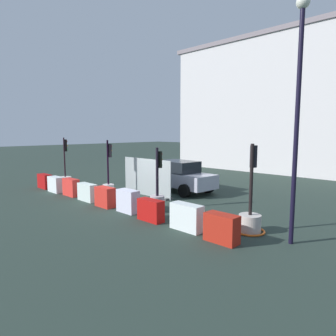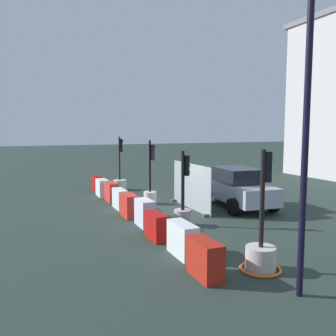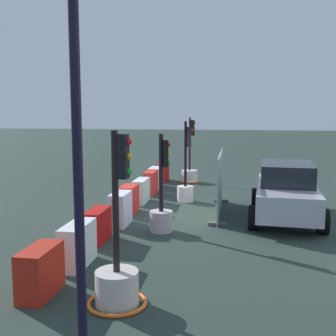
# 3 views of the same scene
# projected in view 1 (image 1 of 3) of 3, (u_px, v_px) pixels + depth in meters

# --- Properties ---
(ground_plane) EXTENTS (120.00, 120.00, 0.00)m
(ground_plane) POSITION_uv_depth(u_px,v_px,m) (127.00, 202.00, 13.90)
(ground_plane) COLOR #28372F
(traffic_light_0) EXTENTS (0.87, 0.87, 2.89)m
(traffic_light_0) POSITION_uv_depth(u_px,v_px,m) (65.00, 178.00, 18.01)
(traffic_light_0) COLOR silver
(traffic_light_0) RESTS_ON ground_plane
(traffic_light_1) EXTENTS (0.58, 0.58, 2.82)m
(traffic_light_1) POSITION_uv_depth(u_px,v_px,m) (109.00, 184.00, 15.39)
(traffic_light_1) COLOR silver
(traffic_light_1) RESTS_ON ground_plane
(traffic_light_2) EXTENTS (0.61, 0.61, 2.59)m
(traffic_light_2) POSITION_uv_depth(u_px,v_px,m) (157.00, 196.00, 12.61)
(traffic_light_2) COLOR #B6A8AD
(traffic_light_2) RESTS_ON ground_plane
(traffic_light_3) EXTENTS (0.99, 0.99, 2.87)m
(traffic_light_3) POSITION_uv_depth(u_px,v_px,m) (250.00, 218.00, 9.67)
(traffic_light_3) COLOR beige
(traffic_light_3) RESTS_ON ground_plane
(construction_barrier_0) EXTENTS (1.05, 0.43, 0.81)m
(construction_barrier_0) POSITION_uv_depth(u_px,v_px,m) (45.00, 181.00, 17.16)
(construction_barrier_0) COLOR #B10F10
(construction_barrier_0) RESTS_ON ground_plane
(construction_barrier_1) EXTENTS (1.06, 0.47, 0.83)m
(construction_barrier_1) POSITION_uv_depth(u_px,v_px,m) (56.00, 184.00, 16.09)
(construction_barrier_1) COLOR white
(construction_barrier_1) RESTS_ON ground_plane
(construction_barrier_2) EXTENTS (1.07, 0.39, 0.88)m
(construction_barrier_2) POSITION_uv_depth(u_px,v_px,m) (71.00, 187.00, 15.14)
(construction_barrier_2) COLOR red
(construction_barrier_2) RESTS_ON ground_plane
(construction_barrier_3) EXTENTS (1.15, 0.40, 0.82)m
(construction_barrier_3) POSITION_uv_depth(u_px,v_px,m) (87.00, 192.00, 14.03)
(construction_barrier_3) COLOR silver
(construction_barrier_3) RESTS_ON ground_plane
(construction_barrier_4) EXTENTS (0.97, 0.46, 0.86)m
(construction_barrier_4) POSITION_uv_depth(u_px,v_px,m) (105.00, 197.00, 12.93)
(construction_barrier_4) COLOR red
(construction_barrier_4) RESTS_ON ground_plane
(construction_barrier_5) EXTENTS (0.99, 0.45, 0.92)m
(construction_barrier_5) POSITION_uv_depth(u_px,v_px,m) (128.00, 201.00, 12.03)
(construction_barrier_5) COLOR silver
(construction_barrier_5) RESTS_ON ground_plane
(construction_barrier_6) EXTENTS (1.06, 0.41, 0.79)m
(construction_barrier_6) POSITION_uv_depth(u_px,v_px,m) (151.00, 210.00, 10.88)
(construction_barrier_6) COLOR #B8110E
(construction_barrier_6) RESTS_ON ground_plane
(construction_barrier_7) EXTENTS (1.15, 0.43, 0.88)m
(construction_barrier_7) POSITION_uv_depth(u_px,v_px,m) (187.00, 217.00, 9.85)
(construction_barrier_7) COLOR white
(construction_barrier_7) RESTS_ON ground_plane
(construction_barrier_8) EXTENTS (1.02, 0.46, 0.85)m
(construction_barrier_8) POSITION_uv_depth(u_px,v_px,m) (222.00, 228.00, 8.77)
(construction_barrier_8) COLOR #B12214
(construction_barrier_8) RESTS_ON ground_plane
(car_silver_hatchback) EXTENTS (4.26, 2.27, 1.66)m
(car_silver_hatchback) POSITION_uv_depth(u_px,v_px,m) (179.00, 176.00, 16.25)
(car_silver_hatchback) COLOR #AEAFC0
(car_silver_hatchback) RESTS_ON ground_plane
(building_main_facade) EXTENTS (17.97, 6.24, 10.80)m
(building_main_facade) POSITION_uv_depth(u_px,v_px,m) (282.00, 105.00, 24.81)
(building_main_facade) COLOR silver
(building_main_facade) RESTS_ON ground_plane
(street_lamp_post) EXTENTS (0.36, 0.36, 6.83)m
(street_lamp_post) POSITION_uv_depth(u_px,v_px,m) (298.00, 94.00, 8.20)
(street_lamp_post) COLOR black
(street_lamp_post) RESTS_ON ground_plane
(site_fence_panel) EXTENTS (3.42, 0.50, 1.88)m
(site_fence_panel) POSITION_uv_depth(u_px,v_px,m) (147.00, 178.00, 15.19)
(site_fence_panel) COLOR #959FA1
(site_fence_panel) RESTS_ON ground_plane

